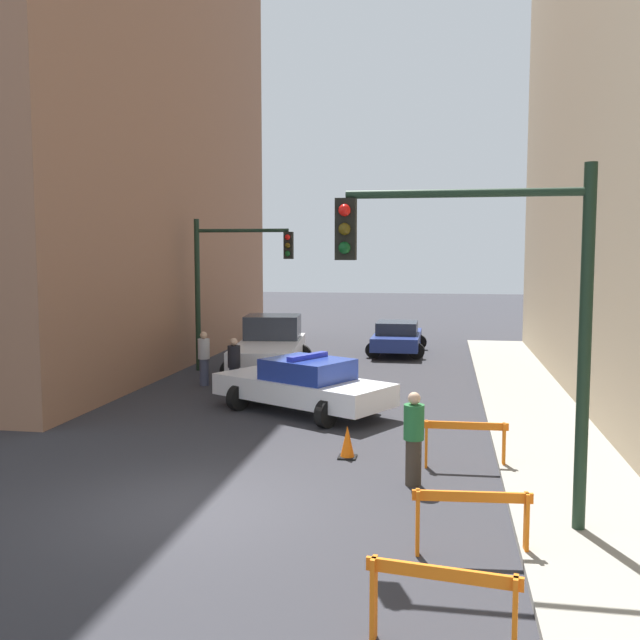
# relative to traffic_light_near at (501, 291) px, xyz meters

# --- Properties ---
(ground_plane) EXTENTS (120.00, 120.00, 0.00)m
(ground_plane) POSITION_rel_traffic_light_near_xyz_m (-4.73, 0.12, -3.53)
(ground_plane) COLOR #2D2D33
(sidewalk_right) EXTENTS (2.40, 44.00, 0.12)m
(sidewalk_right) POSITION_rel_traffic_light_near_xyz_m (1.47, 0.12, -3.47)
(sidewalk_right) COLOR gray
(sidewalk_right) RESTS_ON ground_plane
(building_corner_left) EXTENTS (14.00, 20.00, 25.93)m
(building_corner_left) POSITION_rel_traffic_light_near_xyz_m (-16.73, 14.12, 9.43)
(building_corner_left) COLOR #93664C
(building_corner_left) RESTS_ON ground_plane
(traffic_light_near) EXTENTS (3.64, 0.35, 5.20)m
(traffic_light_near) POSITION_rel_traffic_light_near_xyz_m (0.00, 0.00, 0.00)
(traffic_light_near) COLOR black
(traffic_light_near) RESTS_ON sidewalk_right
(traffic_light_far) EXTENTS (3.44, 0.35, 5.20)m
(traffic_light_far) POSITION_rel_traffic_light_near_xyz_m (-8.03, 12.87, -0.13)
(traffic_light_far) COLOR black
(traffic_light_far) RESTS_ON ground_plane
(police_car) EXTENTS (5.01, 3.90, 1.52)m
(police_car) POSITION_rel_traffic_light_near_xyz_m (-4.28, 7.09, -2.81)
(police_car) COLOR white
(police_car) RESTS_ON ground_plane
(white_truck) EXTENTS (3.05, 5.60, 1.90)m
(white_truck) POSITION_rel_traffic_light_near_xyz_m (-6.54, 12.67, -2.62)
(white_truck) COLOR silver
(white_truck) RESTS_ON ground_plane
(parked_car_near) EXTENTS (2.29, 4.31, 1.31)m
(parked_car_near) POSITION_rel_traffic_light_near_xyz_m (-2.62, 18.08, -2.86)
(parked_car_near) COLOR navy
(parked_car_near) RESTS_ON ground_plane
(pedestrian_crossing) EXTENTS (0.44, 0.44, 1.66)m
(pedestrian_crossing) POSITION_rel_traffic_light_near_xyz_m (-6.64, 8.86, -2.67)
(pedestrian_crossing) COLOR black
(pedestrian_crossing) RESTS_ON ground_plane
(pedestrian_corner) EXTENTS (0.51, 0.51, 1.66)m
(pedestrian_corner) POSITION_rel_traffic_light_near_xyz_m (-8.02, 10.24, -2.67)
(pedestrian_corner) COLOR #474C66
(pedestrian_corner) RESTS_ON ground_plane
(pedestrian_sidewalk) EXTENTS (0.50, 0.50, 1.66)m
(pedestrian_sidewalk) POSITION_rel_traffic_light_near_xyz_m (-1.27, 1.88, -2.67)
(pedestrian_sidewalk) COLOR #382D23
(pedestrian_sidewalk) RESTS_ON ground_plane
(barrier_front) EXTENTS (1.59, 0.37, 0.90)m
(barrier_front) POSITION_rel_traffic_light_near_xyz_m (-0.76, -3.35, -2.91)
(barrier_front) COLOR orange
(barrier_front) RESTS_ON ground_plane
(barrier_mid) EXTENTS (1.60, 0.29, 0.90)m
(barrier_mid) POSITION_rel_traffic_light_near_xyz_m (-0.38, -0.96, -2.91)
(barrier_mid) COLOR orange
(barrier_mid) RESTS_ON ground_plane
(barrier_back) EXTENTS (1.60, 0.22, 0.90)m
(barrier_back) POSITION_rel_traffic_light_near_xyz_m (-0.36, 3.00, -2.91)
(barrier_back) COLOR orange
(barrier_back) RESTS_ON ground_plane
(traffic_cone) EXTENTS (0.36, 0.36, 0.66)m
(traffic_cone) POSITION_rel_traffic_light_near_xyz_m (-2.64, 3.31, -3.21)
(traffic_cone) COLOR black
(traffic_cone) RESTS_ON ground_plane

